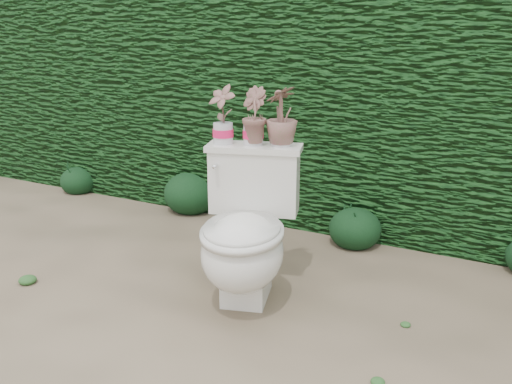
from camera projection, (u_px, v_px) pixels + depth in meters
The scene contains 9 objects.
ground at pixel (278, 311), 2.87m from camera, with size 60.00×60.00×0.00m, color gray.
hedge at pixel (376, 109), 3.99m from camera, with size 8.00×1.00×1.60m, color #1E561C.
toilet at pixel (246, 236), 2.89m from camera, with size 0.63×0.78×0.78m.
potted_plant_left at pixel (223, 116), 2.98m from camera, with size 0.15×0.10×0.29m, color #236920.
potted_plant_center at pixel (253, 118), 2.95m from camera, with size 0.16×0.13×0.29m, color #236920.
potted_plant_right at pixel (282, 118), 2.92m from camera, with size 0.17×0.17×0.30m, color #236920.
liriope_clump_0 at pixel (78, 178), 4.79m from camera, with size 0.30×0.30×0.24m, color #143918.
liriope_clump_1 at pixel (191, 190), 4.31m from camera, with size 0.41×0.41×0.33m, color #143918.
liriope_clump_2 at pixel (355, 225), 3.67m from camera, with size 0.34×0.34×0.27m, color #143918.
Camera 1 is at (1.07, -2.33, 1.43)m, focal length 40.00 mm.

